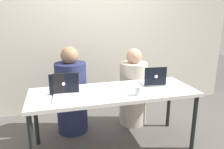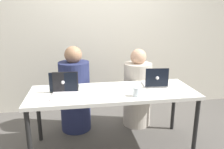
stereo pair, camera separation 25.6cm
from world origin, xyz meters
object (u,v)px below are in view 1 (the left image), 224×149
(person_on_left, at_px, (72,95))
(water_glass_right, at_px, (138,92))
(laptop_back_left, at_px, (64,88))
(laptop_front_left, at_px, (66,92))
(person_on_right, at_px, (133,91))
(laptop_back_right, at_px, (153,81))

(person_on_left, height_order, water_glass_right, person_on_left)
(laptop_back_left, xyz_separation_m, water_glass_right, (0.78, -0.31, -0.01))
(laptop_front_left, relative_size, laptop_back_left, 0.89)
(water_glass_right, bearing_deg, laptop_front_left, 168.94)
(person_on_left, bearing_deg, person_on_right, 164.52)
(person_on_right, relative_size, water_glass_right, 11.38)
(person_on_left, height_order, person_on_right, person_on_left)
(person_on_left, relative_size, laptop_back_left, 3.59)
(person_on_right, relative_size, laptop_front_left, 3.84)
(person_on_left, relative_size, laptop_front_left, 4.04)
(person_on_right, xyz_separation_m, laptop_back_left, (-1.01, -0.43, 0.28))
(laptop_front_left, bearing_deg, person_on_left, 84.35)
(laptop_back_right, bearing_deg, laptop_back_left, 5.02)
(person_on_left, relative_size, person_on_right, 1.05)
(person_on_left, distance_m, water_glass_right, 1.04)
(person_on_left, bearing_deg, laptop_back_right, 140.81)
(person_on_right, bearing_deg, laptop_back_right, 111.59)
(laptop_front_left, height_order, water_glass_right, laptop_front_left)
(person_on_right, distance_m, laptop_back_left, 1.13)
(laptop_back_left, relative_size, water_glass_right, 3.33)
(water_glass_right, bearing_deg, person_on_right, 73.34)
(laptop_front_left, relative_size, water_glass_right, 2.97)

